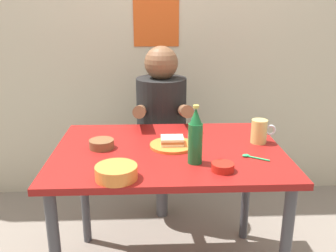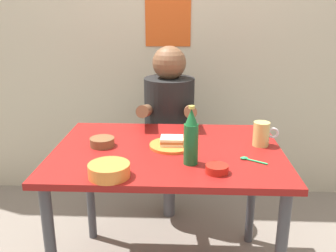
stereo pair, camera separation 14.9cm
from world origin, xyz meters
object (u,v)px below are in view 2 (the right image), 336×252
(plate_orange, at_px, (172,145))
(condiment_bowl_brown, at_px, (102,142))
(stool, at_px, (169,169))
(beer_bottle, at_px, (191,138))
(sandwich, at_px, (172,141))
(dining_table, at_px, (168,166))
(person_seated, at_px, (169,110))
(beer_mug, at_px, (262,134))

(plate_orange, bearing_deg, condiment_bowl_brown, -179.18)
(stool, xyz_separation_m, beer_bottle, (0.13, -0.80, 0.51))
(stool, distance_m, sandwich, 0.74)
(beer_bottle, bearing_deg, condiment_bowl_brown, 155.56)
(dining_table, height_order, plate_orange, plate_orange)
(sandwich, xyz_separation_m, condiment_bowl_brown, (-0.34, -0.00, -0.01))
(person_seated, relative_size, beer_mug, 5.71)
(plate_orange, xyz_separation_m, beer_bottle, (0.09, -0.20, 0.11))
(plate_orange, xyz_separation_m, beer_mug, (0.44, 0.04, 0.05))
(person_seated, xyz_separation_m, beer_mug, (0.48, -0.55, 0.03))
(plate_orange, distance_m, beer_mug, 0.45)
(sandwich, distance_m, condiment_bowl_brown, 0.34)
(dining_table, xyz_separation_m, beer_bottle, (0.11, -0.17, 0.21))
(beer_mug, distance_m, condiment_bowl_brown, 0.79)
(dining_table, xyz_separation_m, plate_orange, (0.02, 0.03, 0.10))
(sandwich, bearing_deg, beer_bottle, -66.16)
(condiment_bowl_brown, bearing_deg, plate_orange, 0.82)
(dining_table, distance_m, plate_orange, 0.11)
(beer_bottle, bearing_deg, stool, 98.94)
(beer_mug, height_order, condiment_bowl_brown, beer_mug)
(dining_table, relative_size, beer_mug, 8.73)
(stool, xyz_separation_m, beer_mug, (0.48, -0.56, 0.45))
(dining_table, bearing_deg, stool, 91.59)
(beer_mug, height_order, beer_bottle, beer_bottle)
(stool, xyz_separation_m, sandwich, (0.04, -0.60, 0.42))
(person_seated, bearing_deg, dining_table, -88.38)
(dining_table, height_order, condiment_bowl_brown, condiment_bowl_brown)
(beer_bottle, height_order, condiment_bowl_brown, beer_bottle)
(stool, bearing_deg, condiment_bowl_brown, -116.80)
(condiment_bowl_brown, bearing_deg, dining_table, -4.18)
(person_seated, bearing_deg, beer_mug, -49.06)
(person_seated, bearing_deg, sandwich, -86.39)
(beer_mug, relative_size, beer_bottle, 0.48)
(dining_table, height_order, sandwich, sandwich)
(sandwich, bearing_deg, condiment_bowl_brown, -179.18)
(stool, bearing_deg, beer_mug, -49.63)
(beer_mug, distance_m, beer_bottle, 0.43)
(plate_orange, xyz_separation_m, sandwich, (0.00, 0.00, 0.02))
(beer_bottle, bearing_deg, person_seated, 99.06)
(stool, xyz_separation_m, person_seated, (0.00, -0.01, 0.42))
(person_seated, xyz_separation_m, beer_bottle, (0.13, -0.79, 0.09))
(beer_mug, xyz_separation_m, condiment_bowl_brown, (-0.78, -0.04, -0.04))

